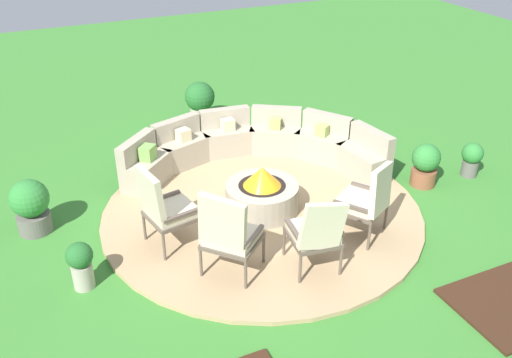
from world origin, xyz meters
TOP-DOWN VIEW (x-y plane):
  - ground_plane at (0.00, 0.00)m, footprint 24.00×24.00m
  - patio_circle at (0.00, 0.00)m, footprint 4.46×4.46m
  - fire_pit at (0.00, 0.00)m, footprint 1.01×1.01m
  - curved_stone_bench at (0.46, 1.33)m, footprint 3.84×2.31m
  - lounge_chair_front_left at (-1.44, -0.24)m, footprint 0.72×0.68m
  - lounge_chair_front_right at (-0.95, -1.11)m, footprint 0.83×0.85m
  - lounge_chair_back_left at (-0.00, -1.45)m, footprint 0.64×0.67m
  - lounge_chair_back_right at (0.94, -1.11)m, footprint 0.82×0.84m
  - potted_plant_0 at (2.17, 1.69)m, footprint 0.32×0.32m
  - potted_plant_1 at (2.59, -0.30)m, footprint 0.43×0.43m
  - potted_plant_2 at (-2.94, 0.88)m, footprint 0.51×0.51m
  - potted_plant_3 at (0.34, 3.44)m, footprint 0.56×0.56m
  - potted_plant_4 at (3.44, -0.38)m, footprint 0.33×0.33m
  - potted_plant_5 at (-2.55, -0.55)m, footprint 0.31×0.31m

SIDE VIEW (x-z plane):
  - ground_plane at x=0.00m, z-range 0.00..0.00m
  - patio_circle at x=0.00m, z-range 0.00..0.06m
  - potted_plant_0 at x=2.17m, z-range 0.03..0.52m
  - potted_plant_4 at x=3.44m, z-range 0.03..0.59m
  - fire_pit at x=0.00m, z-range -0.02..0.65m
  - potted_plant_5 at x=-2.55m, z-range 0.03..0.64m
  - potted_plant_1 at x=2.59m, z-range 0.02..0.69m
  - curved_stone_bench at x=0.46m, z-range -0.01..0.73m
  - potted_plant_2 at x=-2.94m, z-range 0.03..0.79m
  - potted_plant_3 at x=0.34m, z-range 0.04..0.82m
  - lounge_chair_back_left at x=0.00m, z-range 0.07..1.12m
  - lounge_chair_back_right at x=0.94m, z-range 0.07..1.14m
  - lounge_chair_front_left at x=-1.44m, z-range 0.07..1.17m
  - lounge_chair_front_right at x=-0.95m, z-range 0.06..1.21m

